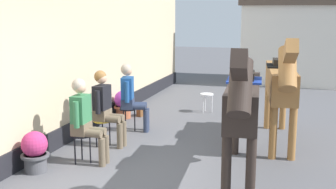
{
  "coord_description": "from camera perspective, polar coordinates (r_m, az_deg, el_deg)",
  "views": [
    {
      "loc": [
        1.72,
        -5.66,
        2.45
      ],
      "look_at": [
        -0.4,
        1.2,
        1.05
      ],
      "focal_mm": 46.35,
      "sensor_mm": 36.0,
      "label": 1
    }
  ],
  "objects": [
    {
      "name": "ground_plane",
      "position": [
        9.16,
        5.74,
        -4.53
      ],
      "size": [
        40.0,
        40.0,
        0.0
      ],
      "primitive_type": "plane",
      "color": "#56565B"
    },
    {
      "name": "pub_facade_wall",
      "position": [
        8.38,
        -13.59,
        4.48
      ],
      "size": [
        0.34,
        14.0,
        3.4
      ],
      "color": "#CCB793",
      "rests_on": "ground_plane"
    },
    {
      "name": "distant_cottage",
      "position": [
        15.44,
        16.13,
        8.19
      ],
      "size": [
        3.4,
        2.6,
        3.5
      ],
      "color": "silver",
      "rests_on": "ground_plane"
    },
    {
      "name": "seated_visitor_near",
      "position": [
        7.06,
        -10.9,
        -2.87
      ],
      "size": [
        0.61,
        0.49,
        1.39
      ],
      "color": "black",
      "rests_on": "ground_plane"
    },
    {
      "name": "seated_visitor_middle",
      "position": [
        7.92,
        -8.25,
        -1.28
      ],
      "size": [
        0.61,
        0.49,
        1.39
      ],
      "color": "gold",
      "rests_on": "ground_plane"
    },
    {
      "name": "seated_visitor_far",
      "position": [
        8.84,
        -4.93,
        0.07
      ],
      "size": [
        0.61,
        0.48,
        1.39
      ],
      "color": "black",
      "rests_on": "ground_plane"
    },
    {
      "name": "saddled_horse_near",
      "position": [
        6.31,
        9.85,
        -0.94
      ],
      "size": [
        0.63,
        3.0,
        2.06
      ],
      "color": "#2D231E",
      "rests_on": "ground_plane"
    },
    {
      "name": "saddled_horse_far",
      "position": [
        8.12,
        14.63,
        1.52
      ],
      "size": [
        0.71,
        2.99,
        2.06
      ],
      "color": "#9E6B38",
      "rests_on": "ground_plane"
    },
    {
      "name": "flower_planter_inner_near",
      "position": [
        6.99,
        -17.11,
        -7.1
      ],
      "size": [
        0.43,
        0.43,
        0.64
      ],
      "color": "#4C4C51",
      "rests_on": "ground_plane"
    },
    {
      "name": "flower_planter_farthest",
      "position": [
        10.01,
        -5.92,
        -1.23
      ],
      "size": [
        0.43,
        0.43,
        0.64
      ],
      "color": "#A85638",
      "rests_on": "ground_plane"
    },
    {
      "name": "spare_stool_white",
      "position": [
        10.55,
        5.13,
        -0.21
      ],
      "size": [
        0.32,
        0.32,
        0.46
      ],
      "color": "white",
      "rests_on": "ground_plane"
    },
    {
      "name": "satchel_bag",
      "position": [
        10.23,
        -3.44,
        -2.27
      ],
      "size": [
        0.19,
        0.3,
        0.2
      ],
      "primitive_type": "cube",
      "rotation": [
        0.0,
        0.0,
        1.3
      ],
      "color": "brown",
      "rests_on": "ground_plane"
    }
  ]
}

